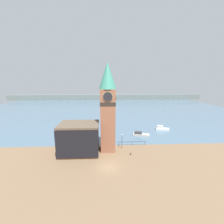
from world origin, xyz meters
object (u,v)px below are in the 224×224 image
at_px(pier_building, 79,138).
at_px(lamp_post, 122,139).
at_px(boat_near, 140,134).
at_px(clock_tower, 108,106).
at_px(boat_far, 162,128).
at_px(mooring_bollard_near, 131,154).

bearing_deg(pier_building, lamp_post, 8.54).
relative_size(pier_building, lamp_post, 2.38).
bearing_deg(boat_near, pier_building, -134.38).
relative_size(clock_tower, pier_building, 2.28).
height_order(clock_tower, pier_building, clock_tower).
height_order(boat_near, boat_far, boat_far).
relative_size(clock_tower, mooring_bollard_near, 30.99).
height_order(clock_tower, boat_far, clock_tower).
bearing_deg(clock_tower, pier_building, -171.66).
height_order(pier_building, lamp_post, pier_building).
xyz_separation_m(clock_tower, lamp_post, (3.83, 0.60, -9.24)).
relative_size(boat_near, lamp_post, 1.37).
bearing_deg(mooring_bollard_near, lamp_post, 116.52).
bearing_deg(clock_tower, boat_near, 41.86).
bearing_deg(clock_tower, lamp_post, 8.94).
xyz_separation_m(boat_near, boat_far, (9.41, 5.39, 0.12)).
distance_m(pier_building, lamp_post, 11.36).
xyz_separation_m(clock_tower, boat_near, (11.22, 10.05, -11.64)).
height_order(pier_building, boat_far, pier_building).
bearing_deg(lamp_post, boat_near, 51.99).
xyz_separation_m(clock_tower, pier_building, (-7.35, -1.08, -8.22)).
distance_m(boat_near, lamp_post, 12.23).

